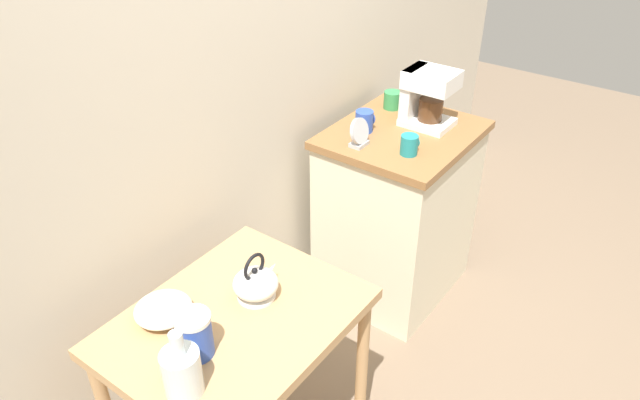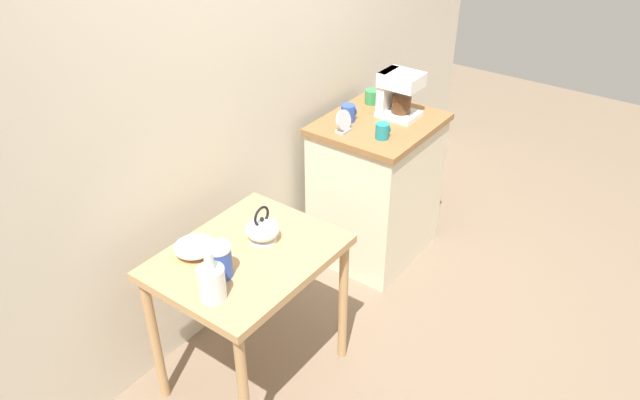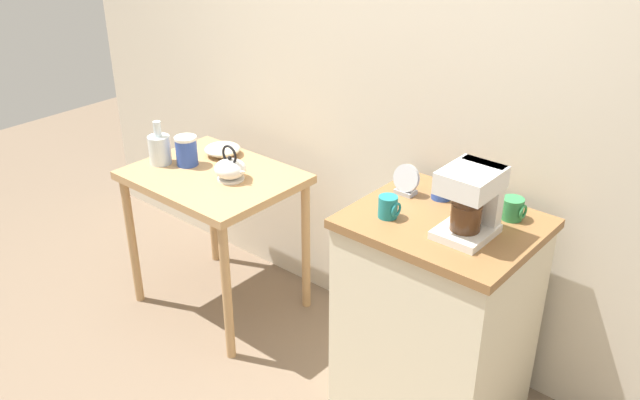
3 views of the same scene
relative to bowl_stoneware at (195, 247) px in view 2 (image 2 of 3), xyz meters
name	(u,v)px [view 2 (image 2 of 3)]	position (x,y,z in m)	size (l,w,h in m)	color
ground_plane	(327,298)	(0.79, -0.14, -0.78)	(8.00, 8.00, 0.00)	#7A6651
back_wall	(267,39)	(0.89, 0.31, 0.62)	(4.40, 0.10, 2.80)	beige
wooden_table	(249,272)	(0.13, -0.18, -0.13)	(0.79, 0.62, 0.75)	tan
kitchen_counter	(376,188)	(1.35, -0.09, -0.33)	(0.69, 0.59, 0.89)	beige
bowl_stoneware	(195,247)	(0.00, 0.00, 0.00)	(0.18, 0.18, 0.06)	beige
teakettle	(263,229)	(0.25, -0.17, 0.02)	(0.18, 0.15, 0.17)	white
glass_carafe_vase	(212,282)	(-0.16, -0.27, 0.05)	(0.11, 0.11, 0.22)	silver
canister_enamel	(219,261)	(-0.04, -0.19, 0.04)	(0.11, 0.11, 0.15)	#2D4CAD
coffee_maker	(397,92)	(1.47, -0.13, 0.25)	(0.18, 0.22, 0.26)	white
mug_blue	(348,113)	(1.25, 0.05, 0.16)	(0.09, 0.08, 0.10)	#2D4CAD
mug_dark_teal	(383,131)	(1.17, -0.22, 0.15)	(0.08, 0.07, 0.09)	teal
mug_tall_green	(372,97)	(1.54, 0.08, 0.15)	(0.09, 0.08, 0.08)	#338C4C
table_clock	(343,123)	(1.11, -0.01, 0.17)	(0.11, 0.06, 0.13)	#B2B5BA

